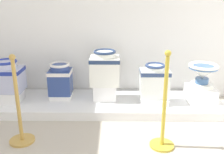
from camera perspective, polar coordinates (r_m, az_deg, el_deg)
The scene contains 13 objects.
display_platform at distance 3.68m, azimuth -1.55°, elevation -5.85°, with size 3.23×0.82×0.12m, color white.
plinth_block_rightmost at distance 3.84m, azimuth -21.42°, elevation -3.89°, with size 0.32×0.30×0.16m, color white.
antique_toilet_rightmost at distance 3.75m, azimuth -21.93°, elevation 0.25°, with size 0.41×0.33×0.42m.
plinth_block_pale_glazed at distance 3.80m, azimuth -10.97°, elevation -3.92°, with size 0.29×0.31×0.06m, color white.
antique_toilet_pale_glazed at distance 3.72m, azimuth -11.21°, elevation -0.20°, with size 0.31×0.30×0.44m.
plinth_block_slender_white at distance 3.66m, azimuth -1.54°, elevation -3.14°, with size 0.31×0.28×0.22m, color white.
antique_toilet_slender_white at distance 3.55m, azimuth -1.59°, elevation 2.16°, with size 0.41×0.33×0.47m.
plinth_block_central_ornate at distance 3.62m, azimuth 9.04°, elevation -4.84°, with size 0.35×0.35×0.08m, color white.
antique_toilet_central_ornate at distance 3.52m, azimuth 9.25°, elevation -0.73°, with size 0.39×0.27×0.46m.
plinth_block_leftmost at distance 3.80m, azimuth 18.75°, elevation -3.48°, with size 0.37×0.36×0.20m, color white.
antique_toilet_leftmost at distance 3.71m, azimuth 19.22°, elevation 0.94°, with size 0.40×0.40×0.32m.
stanchion_post_near_left at distance 2.97m, azimuth -19.52°, elevation -8.60°, with size 0.27×0.27×0.98m.
stanchion_post_near_right at distance 2.75m, azimuth 11.18°, elevation -9.16°, with size 0.26×0.26×1.04m.
Camera 1 is at (2.06, -0.80, 1.56)m, focal length 41.84 mm.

